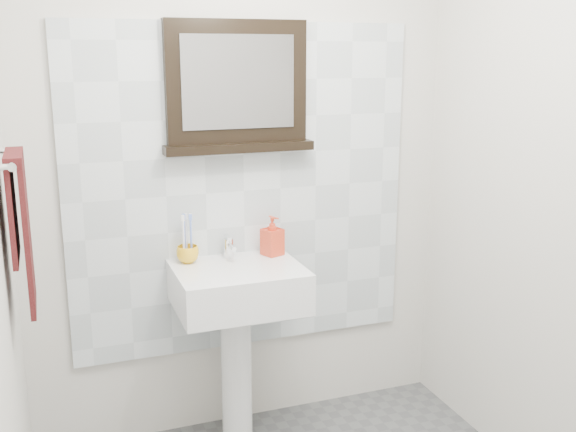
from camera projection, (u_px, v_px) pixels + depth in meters
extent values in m
cube|color=silver|center=(242.00, 169.00, 3.08)|extent=(2.00, 0.01, 2.50)
cube|color=silver|center=(243.00, 191.00, 3.09)|extent=(1.60, 0.02, 1.50)
cylinder|color=white|center=(236.00, 371.00, 3.09)|extent=(0.14, 0.14, 0.68)
cube|color=white|center=(238.00, 287.00, 2.94)|extent=(0.55, 0.44, 0.18)
cylinder|color=silver|center=(239.00, 272.00, 2.90)|extent=(0.32, 0.32, 0.02)
cylinder|color=#4C4C4F|center=(239.00, 270.00, 2.90)|extent=(0.04, 0.04, 0.00)
cylinder|color=silver|center=(229.00, 248.00, 3.04)|extent=(0.04, 0.04, 0.09)
cylinder|color=silver|center=(231.00, 247.00, 3.00)|extent=(0.02, 0.10, 0.02)
cube|color=silver|center=(228.00, 237.00, 3.05)|extent=(0.02, 0.07, 0.01)
imported|color=yellow|center=(188.00, 254.00, 2.97)|extent=(0.12, 0.12, 0.08)
cylinder|color=white|center=(184.00, 241.00, 2.94)|extent=(0.01, 0.01, 0.19)
cube|color=white|center=(183.00, 218.00, 2.92)|extent=(0.01, 0.01, 0.03)
cylinder|color=#6483E5|center=(191.00, 240.00, 2.96)|extent=(0.01, 0.01, 0.19)
cube|color=#6483E5|center=(190.00, 217.00, 2.93)|extent=(0.01, 0.01, 0.03)
cylinder|color=white|center=(186.00, 239.00, 2.98)|extent=(0.01, 0.01, 0.19)
cube|color=white|center=(186.00, 216.00, 2.95)|extent=(0.01, 0.01, 0.03)
cylinder|color=#6483E5|center=(184.00, 239.00, 2.97)|extent=(0.01, 0.01, 0.19)
cube|color=#6483E5|center=(184.00, 217.00, 2.94)|extent=(0.01, 0.01, 0.03)
cylinder|color=white|center=(191.00, 239.00, 2.97)|extent=(0.01, 0.01, 0.19)
cube|color=white|center=(190.00, 216.00, 2.95)|extent=(0.01, 0.01, 0.03)
imported|color=red|center=(272.00, 236.00, 3.08)|extent=(0.11, 0.11, 0.18)
cube|color=black|center=(237.00, 82.00, 2.94)|extent=(0.63, 0.06, 0.53)
cube|color=#99999E|center=(239.00, 82.00, 2.91)|extent=(0.51, 0.01, 0.40)
cube|color=black|center=(239.00, 147.00, 2.99)|extent=(0.67, 0.11, 0.04)
cylinder|color=silver|center=(14.00, 158.00, 2.25)|extent=(0.03, 0.40, 0.03)
cylinder|color=silver|center=(1.00, 167.00, 2.07)|extent=(0.05, 0.02, 0.02)
cylinder|color=silver|center=(6.00, 151.00, 2.41)|extent=(0.05, 0.02, 0.02)
cube|color=#330E0F|center=(27.00, 235.00, 2.32)|extent=(0.02, 0.30, 0.52)
cube|color=#330E0F|center=(12.00, 211.00, 2.29)|extent=(0.02, 0.30, 0.34)
cube|color=#330E0F|center=(13.00, 157.00, 2.25)|extent=(0.06, 0.30, 0.03)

